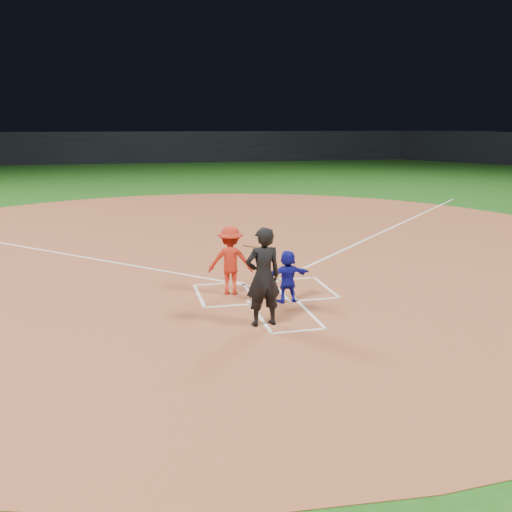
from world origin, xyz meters
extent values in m
plane|color=#174C13|center=(0.00, 0.00, 0.00)|extent=(120.00, 120.00, 0.00)
cylinder|color=brown|center=(0.00, 6.00, 0.01)|extent=(28.00, 28.00, 0.01)
cube|color=black|center=(0.00, 48.00, 1.60)|extent=(80.00, 1.20, 3.20)
cylinder|color=white|center=(0.00, 0.00, 0.02)|extent=(0.60, 0.60, 0.02)
imported|color=#13169B|center=(0.31, -0.92, 0.61)|extent=(1.14, 0.45, 1.21)
imported|color=black|center=(-0.60, -2.28, 1.02)|extent=(0.78, 0.56, 2.01)
cube|color=white|center=(-0.98, 0.92, 0.01)|extent=(1.22, 0.08, 0.01)
cube|color=white|center=(-0.98, -0.92, 0.01)|extent=(1.22, 0.08, 0.01)
cube|color=white|center=(-0.37, 0.00, 0.01)|extent=(0.08, 1.83, 0.01)
cube|color=white|center=(-1.59, 0.00, 0.01)|extent=(0.08, 1.83, 0.01)
cube|color=white|center=(0.98, 0.92, 0.01)|extent=(1.22, 0.08, 0.01)
cube|color=white|center=(0.98, -0.92, 0.01)|extent=(1.22, 0.08, 0.01)
cube|color=white|center=(0.37, 0.00, 0.01)|extent=(0.08, 1.83, 0.01)
cube|color=white|center=(1.59, 0.00, 0.01)|extent=(0.08, 1.83, 0.01)
cube|color=white|center=(-0.55, -1.70, 0.01)|extent=(0.08, 2.20, 0.01)
cube|color=white|center=(0.55, -1.70, 0.01)|extent=(0.08, 2.20, 0.01)
cube|color=white|center=(0.00, -2.80, 0.01)|extent=(1.10, 0.08, 0.01)
cube|color=white|center=(7.07, 7.37, 0.01)|extent=(14.21, 14.21, 0.01)
cube|color=white|center=(-7.07, 7.37, 0.01)|extent=(14.21, 14.21, 0.01)
imported|color=red|center=(-0.83, 0.01, 0.82)|extent=(1.15, 0.79, 1.62)
cylinder|color=#955F36|center=(-0.23, -0.14, 1.15)|extent=(0.75, 0.49, 0.28)
camera|label=1|loc=(-3.25, -12.88, 3.98)|focal=40.00mm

